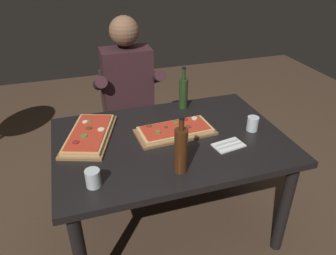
% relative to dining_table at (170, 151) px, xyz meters
% --- Properties ---
extents(ground_plane, '(6.40, 6.40, 0.00)m').
position_rel_dining_table_xyz_m(ground_plane, '(0.00, 0.00, -0.64)').
color(ground_plane, '#4C3828').
extents(dining_table, '(1.40, 0.96, 0.74)m').
position_rel_dining_table_xyz_m(dining_table, '(0.00, 0.00, 0.00)').
color(dining_table, black).
rests_on(dining_table, ground_plane).
extents(pizza_rectangular_front, '(0.50, 0.26, 0.05)m').
position_rel_dining_table_xyz_m(pizza_rectangular_front, '(0.05, 0.05, 0.11)').
color(pizza_rectangular_front, brown).
rests_on(pizza_rectangular_front, dining_table).
extents(pizza_rectangular_left, '(0.41, 0.56, 0.05)m').
position_rel_dining_table_xyz_m(pizza_rectangular_left, '(-0.47, 0.17, 0.11)').
color(pizza_rectangular_left, olive).
rests_on(pizza_rectangular_left, dining_table).
extents(wine_bottle_dark, '(0.06, 0.06, 0.31)m').
position_rel_dining_table_xyz_m(wine_bottle_dark, '(0.22, 0.37, 0.21)').
color(wine_bottle_dark, '#233819').
rests_on(wine_bottle_dark, dining_table).
extents(oil_bottle_amber, '(0.07, 0.07, 0.32)m').
position_rel_dining_table_xyz_m(oil_bottle_amber, '(-0.05, -0.32, 0.23)').
color(oil_bottle_amber, '#47230F').
rests_on(oil_bottle_amber, dining_table).
extents(tumbler_near_camera, '(0.08, 0.08, 0.09)m').
position_rel_dining_table_xyz_m(tumbler_near_camera, '(-0.50, -0.30, 0.14)').
color(tumbler_near_camera, silver).
rests_on(tumbler_near_camera, dining_table).
extents(tumbler_far_side, '(0.07, 0.07, 0.09)m').
position_rel_dining_table_xyz_m(tumbler_far_side, '(0.53, -0.06, 0.14)').
color(tumbler_far_side, silver).
rests_on(tumbler_far_side, dining_table).
extents(napkin_cutlery_set, '(0.20, 0.14, 0.01)m').
position_rel_dining_table_xyz_m(napkin_cutlery_set, '(0.30, -0.18, 0.10)').
color(napkin_cutlery_set, white).
rests_on(napkin_cutlery_set, dining_table).
extents(diner_chair, '(0.44, 0.44, 0.87)m').
position_rel_dining_table_xyz_m(diner_chair, '(-0.11, 0.86, -0.16)').
color(diner_chair, '#3D2B1E').
rests_on(diner_chair, ground_plane).
extents(seated_diner, '(0.53, 0.41, 1.33)m').
position_rel_dining_table_xyz_m(seated_diner, '(-0.11, 0.74, 0.10)').
color(seated_diner, '#23232D').
rests_on(seated_diner, ground_plane).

